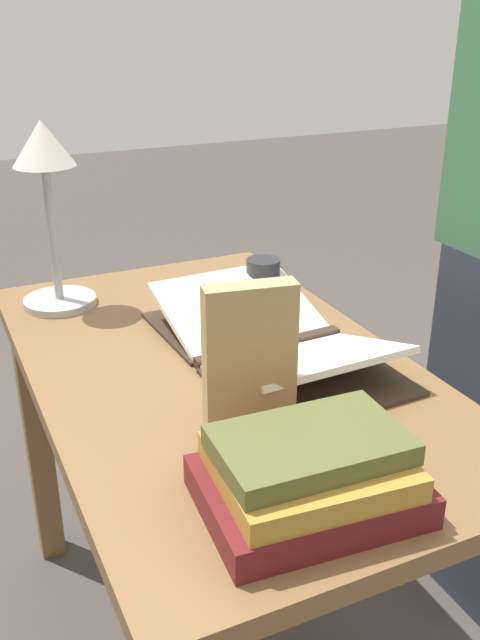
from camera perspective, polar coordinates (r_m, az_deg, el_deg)
reading_desk at (r=1.38m, az=-1.54°, el=-8.06°), size 1.12×0.66×0.75m
open_book at (r=1.35m, az=2.38°, el=-1.61°), size 0.56×0.34×0.09m
book_stack_tall at (r=0.95m, az=5.52°, el=-12.16°), size 0.23×0.30×0.11m
book_standing_upright at (r=1.07m, az=0.78°, el=-3.17°), size 0.06×0.14×0.24m
reading_lamp at (r=1.55m, az=-15.21°, el=10.68°), size 0.16×0.16×0.40m
coffee_mug at (r=1.56m, az=1.90°, el=3.07°), size 0.07×0.10×0.10m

